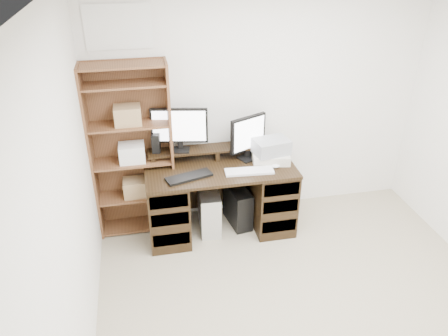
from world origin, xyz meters
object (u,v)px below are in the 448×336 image
object	(u,v)px
printer	(271,157)
bookshelf	(132,150)
monitor_wide	(179,127)
tower_silver	(209,209)
monitor_small	(248,136)
tower_black	(238,206)
desk	(220,197)

from	to	relation	value
printer	bookshelf	size ratio (longest dim) A/B	0.21
monitor_wide	tower_silver	size ratio (longest dim) A/B	1.21
monitor_small	tower_black	bearing A→B (deg)	-170.31
desk	bookshelf	xyz separation A→B (m)	(-0.85, 0.21, 0.53)
monitor_small	bookshelf	bearing A→B (deg)	151.30
printer	desk	bearing A→B (deg)	-168.40
tower_silver	tower_black	size ratio (longest dim) A/B	1.03
monitor_small	tower_silver	size ratio (longest dim) A/B	0.99
tower_silver	desk	bearing A→B (deg)	-9.64
desk	monitor_wide	xyz separation A→B (m)	(-0.36, 0.22, 0.73)
monitor_small	tower_black	distance (m)	0.80
desk	printer	distance (m)	0.67
desk	printer	xyz separation A→B (m)	(0.53, 0.02, 0.41)
monitor_small	bookshelf	distance (m)	1.18
tower_silver	monitor_wide	bearing A→B (deg)	145.59
desk	monitor_wide	distance (m)	0.85
printer	tower_silver	distance (m)	0.86
printer	tower_silver	bearing A→B (deg)	-170.98
tower_black	monitor_wide	bearing A→B (deg)	154.83
desk	monitor_wide	size ratio (longest dim) A/B	2.67
bookshelf	desk	bearing A→B (deg)	-14.06
desk	monitor_small	xyz separation A→B (m)	(0.32, 0.13, 0.61)
desk	bookshelf	world-z (taller)	bookshelf
desk	printer	size ratio (longest dim) A/B	4.06
monitor_small	printer	xyz separation A→B (m)	(0.21, -0.12, -0.20)
monitor_small	desk	bearing A→B (deg)	177.80
monitor_small	bookshelf	size ratio (longest dim) A/B	0.26
monitor_small	tower_silver	xyz separation A→B (m)	(-0.43, -0.11, -0.77)
printer	monitor_small	bearing A→B (deg)	161.28
monitor_wide	monitor_small	world-z (taller)	monitor_wide
tower_silver	tower_black	xyz separation A→B (m)	(0.32, 0.03, -0.02)
tower_silver	tower_black	distance (m)	0.32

